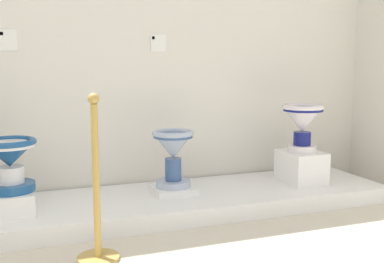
{
  "coord_description": "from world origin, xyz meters",
  "views": [
    {
      "loc": [
        0.94,
        -1.2,
        1.11
      ],
      "look_at": [
        2.17,
        2.12,
        0.61
      ],
      "focal_mm": 43.58,
      "sensor_mm": 36.0,
      "label": 1
    }
  ],
  "objects_px": {
    "info_placard_second": "(158,43)",
    "plinth_block_slender_white": "(12,202)",
    "antique_toilet_slender_white": "(9,158)",
    "plinth_block_squat_floral": "(301,167)",
    "antique_toilet_squat_floral": "(303,120)",
    "antique_toilet_leftmost": "(173,150)",
    "stanchion_post_near_left": "(97,210)",
    "info_placard_first": "(8,40)",
    "plinth_block_leftmost": "(173,189)"
  },
  "relations": [
    {
      "from": "antique_toilet_squat_floral",
      "to": "stanchion_post_near_left",
      "type": "xyz_separation_m",
      "value": [
        -1.84,
        -0.74,
        -0.36
      ]
    },
    {
      "from": "antique_toilet_leftmost",
      "to": "plinth_block_slender_white",
      "type": "bearing_deg",
      "value": -175.64
    },
    {
      "from": "plinth_block_slender_white",
      "to": "antique_toilet_slender_white",
      "type": "relative_size",
      "value": 1.03
    },
    {
      "from": "antique_toilet_squat_floral",
      "to": "stanchion_post_near_left",
      "type": "relative_size",
      "value": 0.41
    },
    {
      "from": "plinth_block_slender_white",
      "to": "antique_toilet_slender_white",
      "type": "xyz_separation_m",
      "value": [
        -0.0,
        0.0,
        0.3
      ]
    },
    {
      "from": "plinth_block_leftmost",
      "to": "plinth_block_squat_floral",
      "type": "relative_size",
      "value": 0.84
    },
    {
      "from": "plinth_block_slender_white",
      "to": "plinth_block_leftmost",
      "type": "xyz_separation_m",
      "value": [
        1.18,
        0.09,
        -0.05
      ]
    },
    {
      "from": "antique_toilet_leftmost",
      "to": "info_placard_second",
      "type": "relative_size",
      "value": 3.15
    },
    {
      "from": "stanchion_post_near_left",
      "to": "antique_toilet_squat_floral",
      "type": "bearing_deg",
      "value": 21.78
    },
    {
      "from": "plinth_block_leftmost",
      "to": "antique_toilet_squat_floral",
      "type": "distance_m",
      "value": 1.23
    },
    {
      "from": "plinth_block_squat_floral",
      "to": "info_placard_second",
      "type": "relative_size",
      "value": 2.73
    },
    {
      "from": "info_placard_second",
      "to": "stanchion_post_near_left",
      "type": "bearing_deg",
      "value": -121.05
    },
    {
      "from": "antique_toilet_leftmost",
      "to": "stanchion_post_near_left",
      "type": "xyz_separation_m",
      "value": [
        -0.72,
        -0.8,
        -0.17
      ]
    },
    {
      "from": "plinth_block_leftmost",
      "to": "antique_toilet_slender_white",
      "type": "bearing_deg",
      "value": -175.64
    },
    {
      "from": "plinth_block_squat_floral",
      "to": "info_placard_first",
      "type": "bearing_deg",
      "value": 168.61
    },
    {
      "from": "info_placard_second",
      "to": "stanchion_post_near_left",
      "type": "relative_size",
      "value": 0.15
    },
    {
      "from": "plinth_block_slender_white",
      "to": "plinth_block_squat_floral",
      "type": "distance_m",
      "value": 2.31
    },
    {
      "from": "antique_toilet_leftmost",
      "to": "stanchion_post_near_left",
      "type": "distance_m",
      "value": 1.09
    },
    {
      "from": "antique_toilet_squat_floral",
      "to": "info_placard_first",
      "type": "relative_size",
      "value": 2.54
    },
    {
      "from": "plinth_block_slender_white",
      "to": "antique_toilet_leftmost",
      "type": "relative_size",
      "value": 0.84
    },
    {
      "from": "antique_toilet_slender_white",
      "to": "plinth_block_squat_floral",
      "type": "height_order",
      "value": "antique_toilet_slender_white"
    },
    {
      "from": "plinth_block_squat_floral",
      "to": "stanchion_post_near_left",
      "type": "xyz_separation_m",
      "value": [
        -1.84,
        -0.74,
        0.04
      ]
    },
    {
      "from": "antique_toilet_squat_floral",
      "to": "stanchion_post_near_left",
      "type": "height_order",
      "value": "stanchion_post_near_left"
    },
    {
      "from": "plinth_block_slender_white",
      "to": "antique_toilet_squat_floral",
      "type": "height_order",
      "value": "antique_toilet_squat_floral"
    },
    {
      "from": "info_placard_first",
      "to": "stanchion_post_near_left",
      "type": "xyz_separation_m",
      "value": [
        0.44,
        -1.2,
        -1.0
      ]
    },
    {
      "from": "plinth_block_squat_floral",
      "to": "antique_toilet_squat_floral",
      "type": "bearing_deg",
      "value": 0.0
    },
    {
      "from": "plinth_block_leftmost",
      "to": "stanchion_post_near_left",
      "type": "distance_m",
      "value": 1.08
    },
    {
      "from": "antique_toilet_squat_floral",
      "to": "info_placard_first",
      "type": "height_order",
      "value": "info_placard_first"
    },
    {
      "from": "antique_toilet_slender_white",
      "to": "plinth_block_slender_white",
      "type": "bearing_deg",
      "value": 0.0
    },
    {
      "from": "info_placard_second",
      "to": "plinth_block_slender_white",
      "type": "bearing_deg",
      "value": -157.71
    },
    {
      "from": "antique_toilet_slender_white",
      "to": "info_placard_second",
      "type": "distance_m",
      "value": 1.51
    },
    {
      "from": "antique_toilet_slender_white",
      "to": "stanchion_post_near_left",
      "type": "relative_size",
      "value": 0.38
    },
    {
      "from": "antique_toilet_slender_white",
      "to": "antique_toilet_leftmost",
      "type": "height_order",
      "value": "antique_toilet_slender_white"
    },
    {
      "from": "plinth_block_slender_white",
      "to": "plinth_block_leftmost",
      "type": "bearing_deg",
      "value": 4.36
    },
    {
      "from": "antique_toilet_slender_white",
      "to": "plinth_block_squat_floral",
      "type": "relative_size",
      "value": 0.94
    },
    {
      "from": "plinth_block_slender_white",
      "to": "plinth_block_squat_floral",
      "type": "relative_size",
      "value": 0.97
    },
    {
      "from": "antique_toilet_leftmost",
      "to": "info_placard_first",
      "type": "xyz_separation_m",
      "value": [
        -1.16,
        0.4,
        0.83
      ]
    },
    {
      "from": "plinth_block_leftmost",
      "to": "info_placard_second",
      "type": "bearing_deg",
      "value": 89.51
    },
    {
      "from": "stanchion_post_near_left",
      "to": "info_placard_first",
      "type": "bearing_deg",
      "value": 110.26
    },
    {
      "from": "plinth_block_squat_floral",
      "to": "info_placard_first",
      "type": "relative_size",
      "value": 2.46
    },
    {
      "from": "info_placard_second",
      "to": "plinth_block_leftmost",
      "type": "bearing_deg",
      "value": -90.49
    },
    {
      "from": "antique_toilet_leftmost",
      "to": "antique_toilet_squat_floral",
      "type": "xyz_separation_m",
      "value": [
        1.12,
        -0.06,
        0.19
      ]
    },
    {
      "from": "antique_toilet_slender_white",
      "to": "antique_toilet_leftmost",
      "type": "distance_m",
      "value": 1.18
    },
    {
      "from": "plinth_block_slender_white",
      "to": "stanchion_post_near_left",
      "type": "xyz_separation_m",
      "value": [
        0.46,
        -0.71,
        0.1
      ]
    },
    {
      "from": "plinth_block_slender_white",
      "to": "plinth_block_leftmost",
      "type": "relative_size",
      "value": 1.16
    },
    {
      "from": "plinth_block_leftmost",
      "to": "antique_toilet_leftmost",
      "type": "relative_size",
      "value": 0.72
    },
    {
      "from": "plinth_block_leftmost",
      "to": "info_placard_first",
      "type": "height_order",
      "value": "info_placard_first"
    },
    {
      "from": "plinth_block_squat_floral",
      "to": "info_placard_second",
      "type": "distance_m",
      "value": 1.59
    },
    {
      "from": "info_placard_second",
      "to": "plinth_block_squat_floral",
      "type": "bearing_deg",
      "value": -22.3
    },
    {
      "from": "antique_toilet_leftmost",
      "to": "info_placard_first",
      "type": "distance_m",
      "value": 1.48
    }
  ]
}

